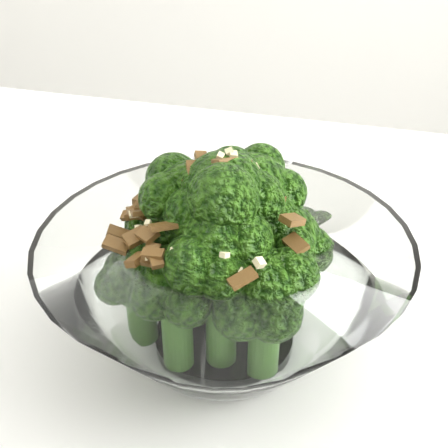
{
  "coord_description": "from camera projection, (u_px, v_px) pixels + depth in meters",
  "views": [
    {
      "loc": [
        0.07,
        -0.3,
        1.06
      ],
      "look_at": [
        0.05,
        0.03,
        0.85
      ],
      "focal_mm": 50.0,
      "sensor_mm": 36.0,
      "label": 1
    }
  ],
  "objects": [
    {
      "name": "table",
      "position": [
        19.0,
        340.0,
        0.54
      ],
      "size": [
        1.34,
        1.03,
        0.75
      ],
      "color": "white",
      "rests_on": "ground"
    },
    {
      "name": "broccoli_dish",
      "position": [
        223.0,
        278.0,
        0.41
      ],
      "size": [
        0.24,
        0.24,
        0.15
      ],
      "color": "white",
      "rests_on": "table"
    }
  ]
}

